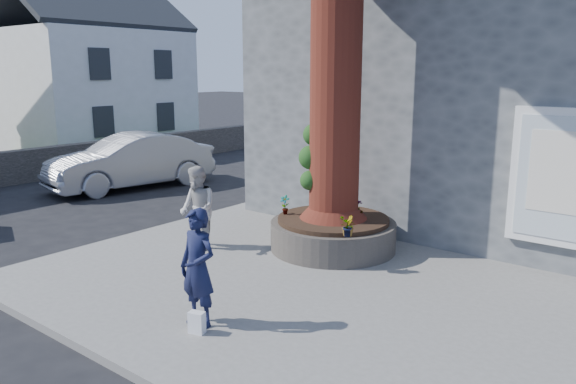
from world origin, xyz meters
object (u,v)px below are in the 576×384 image
Objects in this scene: planter at (333,234)px; a_board_sign at (99,171)px; man at (198,268)px; car_silver at (131,161)px; woman at (198,208)px.

planter is 8.85m from a_board_sign.
man is 0.33× the size of car_silver.
woman is 1.55× the size of a_board_sign.
car_silver is at bearing 169.72° from planter.
man is 3.21m from woman.
woman reaches higher than planter.
man is 10.31m from a_board_sign.
man is (0.41, -3.72, 0.48)m from planter.
car_silver reaches higher than a_board_sign.
car_silver is at bearing 148.16° from man.
planter is at bearing 59.33° from woman.
man is at bearing -20.63° from car_silver.
car_silver is (-6.07, 2.99, -0.11)m from woman.
planter is 1.48× the size of man.
planter is 2.30× the size of a_board_sign.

